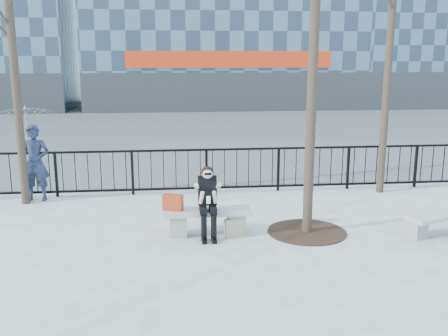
{
  "coord_description": "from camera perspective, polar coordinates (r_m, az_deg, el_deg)",
  "views": [
    {
      "loc": [
        -0.64,
        -8.95,
        3.26
      ],
      "look_at": [
        0.4,
        0.8,
        1.1
      ],
      "focal_mm": 40.0,
      "sensor_mm": 36.0,
      "label": 1
    }
  ],
  "objects": [
    {
      "name": "ground",
      "position": [
        9.54,
        -1.9,
        -7.55
      ],
      "size": [
        120.0,
        120.0,
        0.0
      ],
      "primitive_type": "plane",
      "color": "gray",
      "rests_on": "ground"
    },
    {
      "name": "seated_woman",
      "position": [
        9.18,
        -1.85,
        -3.96
      ],
      "size": [
        0.5,
        0.64,
        1.34
      ],
      "color": "black",
      "rests_on": "ground"
    },
    {
      "name": "street_surface",
      "position": [
        24.17,
        -4.52,
        4.64
      ],
      "size": [
        60.0,
        23.0,
        0.01
      ],
      "primitive_type": "cube",
      "color": "#474747",
      "rests_on": "ground"
    },
    {
      "name": "shopping_bag",
      "position": [
        9.38,
        1.16,
        -6.82
      ],
      "size": [
        0.37,
        0.2,
        0.34
      ],
      "primitive_type": "cube",
      "rotation": [
        0.0,
        0.0,
        0.2
      ],
      "color": "beige",
      "rests_on": "ground"
    },
    {
      "name": "tree_grate",
      "position": [
        9.76,
        9.43,
        -7.19
      ],
      "size": [
        1.5,
        1.5,
        0.02
      ],
      "primitive_type": "cylinder",
      "color": "black",
      "rests_on": "ground"
    },
    {
      "name": "bench_second",
      "position": [
        10.2,
        23.65,
        -5.65
      ],
      "size": [
        1.51,
        0.42,
        0.45
      ],
      "rotation": [
        0.0,
        0.0,
        0.36
      ],
      "color": "slate",
      "rests_on": "ground"
    },
    {
      "name": "standing_man",
      "position": [
        12.33,
        -20.76,
        0.55
      ],
      "size": [
        0.66,
        0.44,
        1.79
      ],
      "primitive_type": "imported",
      "rotation": [
        0.0,
        0.0,
        -0.02
      ],
      "color": "black",
      "rests_on": "ground"
    },
    {
      "name": "railing",
      "position": [
        12.26,
        -2.95,
        -0.34
      ],
      "size": [
        14.0,
        0.06,
        1.1
      ],
      "color": "black",
      "rests_on": "ground"
    },
    {
      "name": "handbag",
      "position": [
        9.34,
        -5.84,
        -3.93
      ],
      "size": [
        0.4,
        0.29,
        0.3
      ],
      "primitive_type": "cube",
      "rotation": [
        0.0,
        0.0,
        -0.36
      ],
      "color": "#952F12",
      "rests_on": "bench_main"
    },
    {
      "name": "bench_main",
      "position": [
        9.44,
        -1.91,
        -5.84
      ],
      "size": [
        1.65,
        0.46,
        0.49
      ],
      "color": "slate",
      "rests_on": "ground"
    },
    {
      "name": "vendor_umbrella",
      "position": [
        16.77,
        -21.69,
        3.56
      ],
      "size": [
        2.68,
        2.7,
        1.86
      ],
      "primitive_type": "imported",
      "rotation": [
        0.0,
        0.0,
        -0.4
      ],
      "color": "#D4E332",
      "rests_on": "ground"
    }
  ]
}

